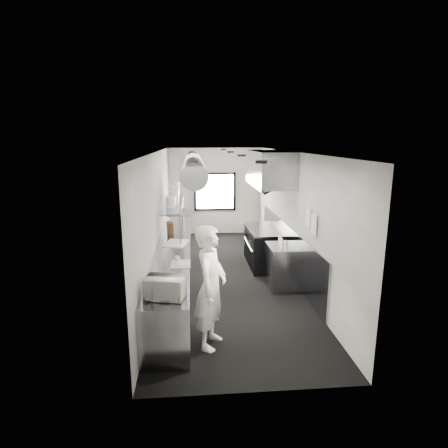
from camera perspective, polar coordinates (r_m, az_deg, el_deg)
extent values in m
cube|color=black|center=(8.55, 0.30, -8.05)|extent=(3.00, 8.00, 0.01)
cube|color=white|center=(7.99, 0.33, 11.05)|extent=(3.00, 8.00, 0.01)
cube|color=beige|center=(12.09, -1.43, 5.03)|extent=(3.00, 0.02, 2.80)
cube|color=beige|center=(4.35, 5.21, -9.63)|extent=(3.00, 0.02, 2.80)
cube|color=beige|center=(8.16, -10.24, 0.96)|extent=(0.02, 8.00, 2.80)
cube|color=beige|center=(8.42, 10.53, 1.33)|extent=(0.02, 8.00, 2.80)
cube|color=gray|center=(8.90, 9.68, -3.65)|extent=(0.03, 5.50, 1.10)
cylinder|color=gray|center=(8.36, -4.78, 9.38)|extent=(0.40, 6.40, 0.40)
cube|color=white|center=(12.05, -1.42, 5.01)|extent=(1.20, 0.03, 1.10)
cube|color=black|center=(12.00, -1.44, 7.74)|extent=(1.36, 0.03, 0.08)
cube|color=black|center=(12.16, -1.41, 2.33)|extent=(1.36, 0.03, 0.08)
cube|color=black|center=(12.04, -4.47, 4.97)|extent=(0.08, 0.03, 1.25)
cube|color=black|center=(12.12, 1.61, 5.05)|extent=(0.08, 0.03, 1.25)
cube|color=gray|center=(8.87, 7.08, 8.55)|extent=(0.80, 2.20, 0.80)
cube|color=gray|center=(8.83, 4.58, 6.05)|extent=(0.05, 2.20, 0.05)
cube|color=black|center=(8.88, 6.51, 6.37)|extent=(0.50, 2.10, 0.28)
cube|color=gray|center=(7.91, -7.74, -6.49)|extent=(0.70, 6.00, 0.90)
cube|color=gray|center=(9.09, -7.84, 3.23)|extent=(0.45, 3.00, 0.04)
cylinder|color=gray|center=(7.78, -6.78, -0.87)|extent=(0.04, 0.04, 0.66)
cylinder|color=gray|center=(9.14, -6.52, 1.22)|extent=(0.04, 0.04, 0.66)
cylinder|color=gray|center=(10.51, -6.33, 2.77)|extent=(0.04, 0.04, 0.66)
cube|color=black|center=(9.21, 6.44, -3.63)|extent=(0.85, 1.60, 0.90)
cube|color=gray|center=(9.09, 6.51, -0.79)|extent=(0.85, 1.60, 0.04)
cube|color=gray|center=(9.14, 3.91, -3.71)|extent=(0.03, 1.55, 0.80)
cylinder|color=gray|center=(9.11, 3.73, -3.11)|extent=(0.03, 1.30, 0.03)
cube|color=gray|center=(7.93, 9.13, -6.47)|extent=(0.65, 0.80, 0.90)
cube|color=gray|center=(11.46, -6.90, -0.33)|extent=(0.70, 1.20, 0.90)
cube|color=white|center=(7.25, 12.86, 0.96)|extent=(0.02, 0.28, 0.38)
cube|color=white|center=(6.93, 13.70, -0.05)|extent=(0.02, 0.28, 0.38)
imported|color=white|center=(5.53, -2.06, -9.71)|extent=(0.65, 0.79, 1.87)
imported|color=silver|center=(5.28, -9.12, -9.65)|extent=(0.57, 0.48, 0.30)
cylinder|color=beige|center=(5.65, -10.78, -9.21)|extent=(0.20, 0.20, 0.11)
cylinder|color=beige|center=(5.88, -10.62, -8.40)|extent=(0.17, 0.17, 0.10)
cube|color=beige|center=(6.62, -6.74, -6.18)|extent=(0.35, 0.44, 0.01)
cylinder|color=silver|center=(6.79, -7.25, -5.69)|extent=(0.22, 0.22, 0.01)
sphere|color=#DCCA73|center=(6.77, -7.26, -5.24)|extent=(0.10, 0.10, 0.10)
cube|color=silver|center=(7.93, -7.41, -2.93)|extent=(0.57, 0.68, 0.02)
cube|color=brown|center=(8.77, -8.34, -0.58)|extent=(0.18, 0.27, 0.27)
cylinder|color=silver|center=(8.38, -8.25, 3.40)|extent=(0.27, 0.27, 0.25)
cylinder|color=silver|center=(8.86, -7.75, 4.10)|extent=(0.24, 0.24, 0.30)
cylinder|color=silver|center=(9.24, -7.83, 4.62)|extent=(0.28, 0.28, 0.35)
cylinder|color=silver|center=(9.88, -7.71, 5.33)|extent=(0.28, 0.28, 0.41)
cylinder|color=silver|center=(7.46, 9.52, -3.31)|extent=(0.07, 0.07, 0.20)
cylinder|color=silver|center=(7.64, 8.92, -3.02)|extent=(0.06, 0.06, 0.17)
cylinder|color=silver|center=(7.74, 8.88, -2.81)|extent=(0.07, 0.07, 0.16)
cylinder|color=silver|center=(7.86, 8.61, -2.48)|extent=(0.07, 0.07, 0.19)
cylinder|color=silver|center=(8.04, 8.68, -2.20)|extent=(0.06, 0.06, 0.17)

